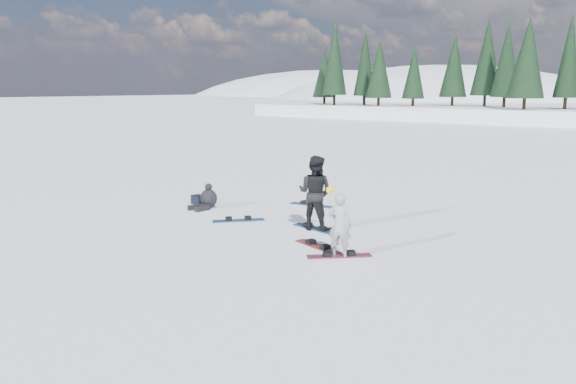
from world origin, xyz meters
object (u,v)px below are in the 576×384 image
object	(u,v)px
snowboarder_woman	(340,224)
seated_rider	(208,199)
gear_bag	(198,200)
snowboard_loose_b	(318,247)
snowboarder_man	(315,193)
snowboard_loose_c	(311,205)
snowboard_loose_a	(238,220)

from	to	relation	value
snowboarder_woman	seated_rider	size ratio (longest dim) A/B	1.62
gear_bag	snowboard_loose_b	bearing A→B (deg)	-16.54
snowboard_loose_b	snowboarder_woman	bearing A→B (deg)	-5.02
snowboarder_woman	snowboarder_man	world-z (taller)	snowboarder_man
snowboarder_woman	snowboard_loose_c	distance (m)	5.74
gear_bag	snowboard_loose_c	bearing A→B (deg)	34.31
snowboard_loose_c	snowboarder_woman	bearing A→B (deg)	-55.45
snowboard_loose_a	snowboard_loose_c	xyz separation A→B (m)	(0.43, 3.08, 0.00)
seated_rider	gear_bag	bearing A→B (deg)	174.34
gear_bag	seated_rider	bearing A→B (deg)	-19.79
snowboarder_woman	seated_rider	world-z (taller)	snowboarder_woman
seated_rider	snowboard_loose_b	distance (m)	5.59
seated_rider	snowboard_loose_c	bearing A→B (deg)	58.71
gear_bag	snowboard_loose_b	size ratio (longest dim) A/B	0.30
snowboard_loose_c	snowboard_loose_b	world-z (taller)	same
gear_bag	snowboard_loose_a	xyz separation A→B (m)	(2.67, -0.96, -0.14)
seated_rider	snowboard_loose_c	world-z (taller)	seated_rider
snowboard_loose_b	gear_bag	bearing A→B (deg)	-179.33
snowboarder_man	seated_rider	distance (m)	4.36
gear_bag	snowboard_loose_a	size ratio (longest dim) A/B	0.30
seated_rider	snowboard_loose_c	xyz separation A→B (m)	(2.41, 2.37, -0.30)
seated_rider	snowboarder_woman	bearing A→B (deg)	-2.83
snowboarder_woman	snowboarder_man	xyz separation A→B (m)	(-1.89, 1.74, 0.25)
seated_rider	snowboard_loose_b	xyz separation A→B (m)	(5.37, -1.55, -0.30)
gear_bag	snowboard_loose_b	distance (m)	6.33
snowboarder_woman	snowboarder_man	distance (m)	2.58
snowboard_loose_a	snowboard_loose_b	xyz separation A→B (m)	(3.39, -0.85, 0.00)
gear_bag	snowboarder_woman	bearing A→B (deg)	-17.24
seated_rider	snowboard_loose_b	size ratio (longest dim) A/B	0.68
seated_rider	snowboard_loose_c	distance (m)	3.39
snowboarder_woman	snowboard_loose_a	distance (m)	4.44
gear_bag	snowboard_loose_a	distance (m)	2.84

